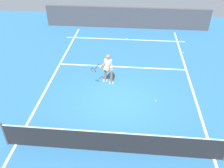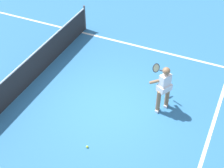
{
  "view_description": "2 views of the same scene",
  "coord_description": "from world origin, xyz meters",
  "views": [
    {
      "loc": [
        -0.52,
        8.39,
        6.75
      ],
      "look_at": [
        0.25,
        0.12,
        1.02
      ],
      "focal_mm": 38.41,
      "sensor_mm": 36.0,
      "label": 1
    },
    {
      "loc": [
        -6.87,
        -3.25,
        7.18
      ],
      "look_at": [
        0.05,
        -0.1,
        0.89
      ],
      "focal_mm": 54.62,
      "sensor_mm": 36.0,
      "label": 2
    }
  ],
  "objects": [
    {
      "name": "tennis_player",
      "position": [
        0.61,
        -1.49,
        0.85
      ],
      "size": [
        1.05,
        0.81,
        1.55
      ],
      "color": "#8C6647",
      "rests_on": "ground"
    },
    {
      "name": "service_line_marking",
      "position": [
        0.0,
        -3.08,
        0.0
      ],
      "size": [
        7.02,
        0.1,
        0.01
      ],
      "primitive_type": "cube",
      "color": "white",
      "rests_on": "ground"
    },
    {
      "name": "court_net",
      "position": [
        0.0,
        2.82,
        0.49
      ],
      "size": [
        7.7,
        0.08,
        1.04
      ],
      "color": "#4C4C51",
      "rests_on": "ground"
    },
    {
      "name": "sideline_left_marking",
      "position": [
        -3.51,
        0.0,
        0.0
      ],
      "size": [
        0.1,
        16.54,
        0.01
      ],
      "primitive_type": "cube",
      "color": "white",
      "rests_on": "ground"
    },
    {
      "name": "tennis_ball_mid",
      "position": [
        -1.7,
        -0.16,
        0.03
      ],
      "size": [
        0.07,
        0.07,
        0.07
      ],
      "primitive_type": "sphere",
      "color": "#D1E533",
      "rests_on": "ground"
    },
    {
      "name": "ground_plane",
      "position": [
        0.0,
        0.0,
        0.0
      ],
      "size": [
        24.1,
        24.1,
        0.0
      ],
      "primitive_type": "plane",
      "color": "teal"
    },
    {
      "name": "court_back_wall",
      "position": [
        0.0,
        -8.97,
        0.76
      ],
      "size": [
        12.02,
        0.24,
        1.52
      ],
      "primitive_type": "cube",
      "color": "#47474C",
      "rests_on": "ground"
    },
    {
      "name": "tennis_ball_far",
      "position": [
        -0.14,
        -6.81,
        0.03
      ],
      "size": [
        0.07,
        0.07,
        0.07
      ],
      "primitive_type": "sphere",
      "color": "#D1E533",
      "rests_on": "ground"
    },
    {
      "name": "tennis_ball_near",
      "position": [
        -3.65,
        -5.1,
        0.03
      ],
      "size": [
        0.07,
        0.07,
        0.07
      ],
      "primitive_type": "sphere",
      "color": "#D1E533",
      "rests_on": "ground"
    },
    {
      "name": "sideline_right_marking",
      "position": [
        3.51,
        0.0,
        0.0
      ],
      "size": [
        0.1,
        16.54,
        0.01
      ],
      "primitive_type": "cube",
      "color": "white",
      "rests_on": "ground"
    },
    {
      "name": "water_bottle",
      "position": [
        3.91,
        -5.76,
        0.12
      ],
      "size": [
        0.07,
        0.07,
        0.24
      ],
      "primitive_type": "cylinder",
      "color": "#4C9EE5",
      "rests_on": "ground"
    },
    {
      "name": "baseline_marking",
      "position": [
        0.0,
        -6.77,
        0.0
      ],
      "size": [
        8.02,
        0.1,
        0.01
      ],
      "primitive_type": "cube",
      "color": "white",
      "rests_on": "ground"
    }
  ]
}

